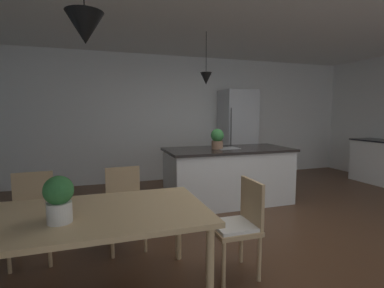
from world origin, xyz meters
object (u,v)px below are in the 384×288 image
Objects in this scene: chair_far_left at (32,214)px; refrigerator at (237,135)px; chair_kitchen_end at (239,224)px; kitchen_island at (228,175)px; dining_table at (74,222)px; chair_far_right at (125,205)px; potted_plant_on_table at (59,198)px; vase_on_dining_table at (54,204)px; potted_plant_on_island at (217,138)px.

refrigerator is at bearing 36.10° from chair_far_left.
kitchen_island reaches higher than chair_kitchen_end.
kitchen_island is (2.20, 1.94, -0.20)m from dining_table.
potted_plant_on_table is at bearing -117.20° from chair_far_right.
vase_on_dining_table is (-3.29, -3.58, -0.16)m from refrigerator.
potted_plant_on_table reaches higher than chair_far_right.
potted_plant_on_island is (2.00, 1.94, 0.41)m from dining_table.
potted_plant_on_table is (-1.46, -0.15, 0.42)m from chair_kitchen_end.
chair_kitchen_end is at bearing 2.32° from vase_on_dining_table.
chair_far_left is 2.65× the size of potted_plant_on_table.
potted_plant_on_table is at bearing -116.71° from dining_table.
chair_kitchen_end is at bearing -25.51° from chair_far_left.
potted_plant_on_island is at bearing 45.17° from potted_plant_on_table.
dining_table is 1.03× the size of refrigerator.
vase_on_dining_table reaches higher than dining_table.
chair_far_left is 1.00× the size of chair_kitchen_end.
kitchen_island is 3.12m from potted_plant_on_table.
potted_plant_on_table reaches higher than vase_on_dining_table.
potted_plant_on_island is at bearing 72.36° from chair_kitchen_end.
kitchen_island is at bearing 21.80° from chair_far_left.
potted_plant_on_table is 1.48× the size of vase_on_dining_table.
potted_plant_on_table reaches higher than dining_table.
chair_far_left is at bearing -143.90° from refrigerator.
vase_on_dining_table is at bearing -132.51° from refrigerator.
chair_kitchen_end is 0.43× the size of kitchen_island.
chair_kitchen_end is 1.54m from vase_on_dining_table.
chair_far_right is 2.65× the size of potted_plant_on_table.
vase_on_dining_table is (0.34, -0.94, 0.36)m from chair_far_left.
chair_far_right is 0.44× the size of refrigerator.
chair_far_left and chair_kitchen_end have the same top height.
potted_plant_on_island is (2.46, 1.06, 0.60)m from chair_far_left.
chair_far_left is at bearing 109.99° from vase_on_dining_table.
vase_on_dining_table is (-2.32, -2.00, 0.37)m from kitchen_island.
chair_kitchen_end is (1.38, -0.00, -0.19)m from dining_table.
chair_kitchen_end is 3.98m from refrigerator.
kitchen_island is 6.31× the size of potted_plant_on_island.
chair_kitchen_end is 3.92× the size of vase_on_dining_table.
chair_far_right is 2.05m from kitchen_island.
chair_far_right is 1.28m from chair_kitchen_end.
chair_far_left is 0.91m from chair_far_right.
vase_on_dining_table reaches higher than kitchen_island.
chair_far_right is 1.00× the size of chair_kitchen_end.
chair_far_left and chair_far_right have the same top height.
refrigerator is at bearing 47.49° from vase_on_dining_table.
chair_far_left is at bearing -156.62° from potted_plant_on_island.
chair_far_right is at bearing 62.72° from dining_table.
chair_kitchen_end is at bearing -0.02° from dining_table.
potted_plant_on_island is (-0.20, 0.00, 0.61)m from kitchen_island.
chair_far_left is 1.00× the size of chair_far_right.
chair_kitchen_end is at bearing -116.87° from refrigerator.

